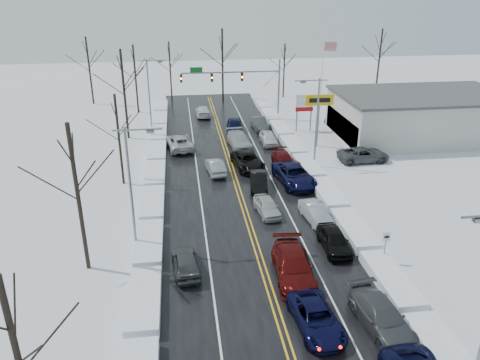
{
  "coord_description": "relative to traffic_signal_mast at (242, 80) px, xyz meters",
  "views": [
    {
      "loc": [
        -5.0,
        -33.4,
        17.64
      ],
      "look_at": [
        -0.31,
        1.57,
        2.5
      ],
      "focal_mm": 35.0,
      "sensor_mm": 36.0,
      "label": 1
    }
  ],
  "objects": [
    {
      "name": "traffic_signal_mast",
      "position": [
        0.0,
        0.0,
        0.0
      ],
      "size": [
        13.28,
        0.39,
        8.0
      ],
      "color": "slate",
      "rests_on": "ground"
    },
    {
      "name": "road_surface",
      "position": [
        -3.45,
        -25.99,
        -5.47
      ],
      "size": [
        14.0,
        84.0,
        0.01
      ],
      "primitive_type": "cube",
      "color": "black",
      "rests_on": "ground"
    },
    {
      "name": "queued_car_4",
      "position": [
        -1.72,
        -27.85,
        -5.48
      ],
      "size": [
        2.02,
        4.06,
        1.33
      ],
      "primitive_type": "imported",
      "rotation": [
        0.0,
        0.0,
        0.12
      ],
      "color": "#BBBBBD",
      "rests_on": "ground"
    },
    {
      "name": "queued_car_15",
      "position": [
        1.88,
        -17.72,
        -5.48
      ],
      "size": [
        2.02,
        4.83,
        1.39
      ],
      "primitive_type": "imported",
      "rotation": [
        0.0,
        0.0,
        -0.01
      ],
      "color": "#4A090C",
      "rests_on": "ground"
    },
    {
      "name": "snow_bank_left",
      "position": [
        -11.05,
        -25.99,
        -5.48
      ],
      "size": [
        1.91,
        72.0,
        0.72
      ],
      "primitive_type": "cube",
      "color": "white",
      "rests_on": "ground"
    },
    {
      "name": "tree_far_e",
      "position": [
        24.55,
        13.01,
        1.86
      ],
      "size": [
        4.2,
        4.2,
        10.5
      ],
      "color": "#2D231C",
      "rests_on": "ground"
    },
    {
      "name": "oncoming_car_0",
      "position": [
        -5.16,
        -18.59,
        -5.48
      ],
      "size": [
        1.92,
        4.31,
        1.38
      ],
      "primitive_type": "imported",
      "rotation": [
        0.0,
        0.0,
        3.26
      ],
      "color": "#9A9EA2",
      "rests_on": "ground"
    },
    {
      "name": "oncoming_car_1",
      "position": [
        -8.53,
        -10.79,
        -5.48
      ],
      "size": [
        3.38,
        6.01,
        1.59
      ],
      "primitive_type": "imported",
      "rotation": [
        0.0,
        0.0,
        3.28
      ],
      "color": "#BDBDC0",
      "rests_on": "ground"
    },
    {
      "name": "queued_car_5",
      "position": [
        -1.56,
        -22.76,
        -5.48
      ],
      "size": [
        2.08,
        4.51,
        1.43
      ],
      "primitive_type": "imported",
      "rotation": [
        0.0,
        0.0,
        -0.13
      ],
      "color": "black",
      "rests_on": "ground"
    },
    {
      "name": "tree_far_b",
      "position": [
        -9.45,
        13.01,
        0.81
      ],
      "size": [
        3.6,
        3.6,
        9.0
      ],
      "color": "#2D231C",
      "rests_on": "ground"
    },
    {
      "name": "queued_car_13",
      "position": [
        1.86,
        -29.59,
        -5.48
      ],
      "size": [
        1.96,
        4.35,
        1.39
      ],
      "primitive_type": "imported",
      "rotation": [
        0.0,
        0.0,
        0.12
      ],
      "color": "#AEB1B7",
      "rests_on": "ground"
    },
    {
      "name": "tree_far_a",
      "position": [
        -21.45,
        12.01,
        1.51
      ],
      "size": [
        4.0,
        4.0,
        10.0
      ],
      "color": "#2D231C",
      "rests_on": "ground"
    },
    {
      "name": "queued_car_14",
      "position": [
        1.94,
        -22.11,
        -5.48
      ],
      "size": [
        3.47,
        6.39,
        1.7
      ],
      "primitive_type": "imported",
      "rotation": [
        0.0,
        0.0,
        0.11
      ],
      "color": "black",
      "rests_on": "ground"
    },
    {
      "name": "tree_left_e",
      "position": [
        -14.25,
        6.01,
        1.16
      ],
      "size": [
        3.8,
        3.8,
        9.5
      ],
      "color": "#2D231C",
      "rests_on": "ground"
    },
    {
      "name": "dealership_building",
      "position": [
        20.53,
        -9.99,
        -2.82
      ],
      "size": [
        20.4,
        12.4,
        5.3
      ],
      "color": "#B9B9B4",
      "rests_on": "ground"
    },
    {
      "name": "queued_car_2",
      "position": [
        -1.6,
        -41.68,
        -5.48
      ],
      "size": [
        2.56,
        4.93,
        1.33
      ],
      "primitive_type": "imported",
      "rotation": [
        0.0,
        0.0,
        0.08
      ],
      "color": "black",
      "rests_on": "ground"
    },
    {
      "name": "speed_limit_sign",
      "position": [
        4.75,
        -35.99,
        -3.84
      ],
      "size": [
        0.55,
        0.09,
        2.35
      ],
      "color": "slate",
      "rests_on": "ground"
    },
    {
      "name": "snow_bank_right",
      "position": [
        4.15,
        -25.99,
        -5.48
      ],
      "size": [
        1.91,
        72.0,
        0.72
      ],
      "primitive_type": "cube",
      "color": "white",
      "rests_on": "ground"
    },
    {
      "name": "oncoming_car_3",
      "position": [
        -8.52,
        -35.26,
        -5.48
      ],
      "size": [
        2.07,
        4.29,
        1.41
      ],
      "primitive_type": "imported",
      "rotation": [
        0.0,
        0.0,
        3.24
      ],
      "color": "#3E4043",
      "rests_on": "ground"
    },
    {
      "name": "ground",
      "position": [
        -3.45,
        -27.99,
        -5.48
      ],
      "size": [
        160.0,
        160.0,
        0.0
      ],
      "primitive_type": "plane",
      "color": "silver",
      "rests_on": "ground"
    },
    {
      "name": "queued_car_8",
      "position": [
        -1.66,
        -5.56,
        -5.48
      ],
      "size": [
        2.54,
        5.19,
        1.7
      ],
      "primitive_type": "imported",
      "rotation": [
        0.0,
        0.0,
        -0.11
      ],
      "color": "black",
      "rests_on": "ground"
    },
    {
      "name": "queued_car_3",
      "position": [
        -1.71,
        -36.82,
        -5.48
      ],
      "size": [
        2.72,
        5.91,
        1.68
      ],
      "primitive_type": "imported",
      "rotation": [
        0.0,
        0.0,
        -0.07
      ],
      "color": "#4D0B0A",
      "rests_on": "ground"
    },
    {
      "name": "parked_car_0",
      "position": [
        10.53,
        -17.41,
        -5.48
      ],
      "size": [
        5.5,
        2.68,
        1.5
      ],
      "primitive_type": "imported",
      "rotation": [
        0.0,
        0.0,
        1.6
      ],
      "color": "#46494B",
      "rests_on": "ground"
    },
    {
      "name": "queued_car_6",
      "position": [
        -1.79,
        -17.59,
        -5.48
      ],
      "size": [
        3.27,
        5.83,
        1.54
      ],
      "primitive_type": "imported",
      "rotation": [
        0.0,
        0.0,
        0.13
      ],
      "color": "black",
      "rests_on": "ground"
    },
    {
      "name": "tree_left_a",
      "position": [
        -14.45,
        -47.99,
        0.81
      ],
      "size": [
        3.6,
        3.6,
        9.0
      ],
      "color": "#2D231C",
      "rests_on": "ground"
    },
    {
      "name": "queued_car_16",
      "position": [
        1.7,
        -10.5,
        -5.48
      ],
      "size": [
        1.74,
        4.26,
        1.45
      ],
      "primitive_type": "imported",
      "rotation": [
        0.0,
        0.0,
        -0.01
      ],
      "color": "silver",
      "rests_on": "ground"
    },
    {
      "name": "used_vehicles_sign",
      "position": [
        7.05,
        -5.99,
        -2.16
      ],
      "size": [
        2.2,
        0.22,
        4.65
      ],
      "color": "slate",
      "rests_on": "ground"
    },
    {
      "name": "parked_car_1",
      "position": [
        13.64,
        -12.3,
        -5.48
      ],
      "size": [
        2.48,
        4.97,
        1.39
      ],
      "primitive_type": "imported",
      "rotation": [
        0.0,
        0.0,
        -0.11
      ],
      "color": "#393C3E",
      "rests_on": "ground"
    },
    {
      "name": "tires_plus_sign",
      "position": [
        7.05,
        -12.0,
        -0.49
      ],
      "size": [
        3.2,
        0.34,
        6.0
      ],
      "color": "slate",
      "rests_on": "ground"
    },
    {
      "name": "streetlight_nw",
      "position": [
        -11.74,
        -3.99,
        -0.17
      ],
      "size": [
        3.2,
        0.25,
        9.0
      ],
      "color": "slate",
      "rests_on": "ground"
    },
    {
      "name": "queued_car_17",
      "position": [
        1.69,
        -4.46,
        -5.48
      ],
      "size": [
        1.8,
        4.58,
        1.48
      ],
      "primitive_type": "imported",
      "rotation": [
        0.0,
        0.0,
        0.05
      ],
      "color": "#3E4143",
      "rests_on": "ground"
    },
    {
      "name": "flagpole",
      "position": [
        11.72,
        2.01,
        0.45
      ],
      "size": [
        1.87,
        1.2,
        10.0
      ],
      "color": "silver",
      "rests_on": "ground"
    },
    {
      "name": "tree_far_c",
      "position": [
        -1.45,
        11.01,
        2.21
      ],
      "size": [
        4.4,
        4.4,
        11.0
      ],
      "color": "#2D231C",
      "rests_on": "ground"
    },
    {
      "name": "queued_car_11",
      "position": [
        1.93,
        -42.13,
        -5.48
      ],
      "size": [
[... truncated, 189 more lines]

